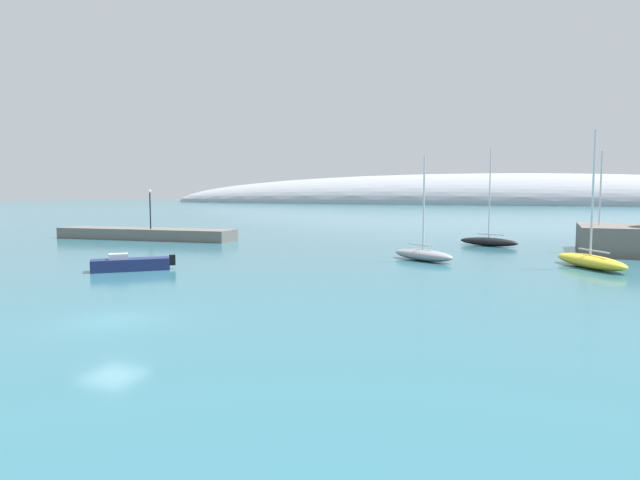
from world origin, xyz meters
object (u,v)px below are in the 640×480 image
object	(u,v)px
sailboat_sand_end_of_line	(598,245)
sailboat_black_near_shore	(488,241)
harbor_lamp_post	(150,205)
sailboat_grey_mid_mooring	(423,254)
sailboat_yellow_outer_mooring	(590,260)
motorboat_navy_foreground	(130,264)

from	to	relation	value
sailboat_sand_end_of_line	sailboat_black_near_shore	bearing A→B (deg)	-101.33
sailboat_black_near_shore	harbor_lamp_post	world-z (taller)	sailboat_black_near_shore
sailboat_grey_mid_mooring	sailboat_sand_end_of_line	size ratio (longest dim) A/B	0.91
sailboat_grey_mid_mooring	sailboat_yellow_outer_mooring	distance (m)	12.60
sailboat_sand_end_of_line	harbor_lamp_post	xyz separation A→B (m)	(-48.41, -6.22, 3.60)
sailboat_grey_mid_mooring	motorboat_navy_foreground	size ratio (longest dim) A/B	1.72
sailboat_grey_mid_mooring	sailboat_yellow_outer_mooring	world-z (taller)	sailboat_yellow_outer_mooring
sailboat_black_near_shore	sailboat_grey_mid_mooring	bearing A→B (deg)	97.02
sailboat_sand_end_of_line	harbor_lamp_post	bearing A→B (deg)	-85.67
sailboat_black_near_shore	sailboat_sand_end_of_line	distance (m)	10.44
sailboat_sand_end_of_line	sailboat_grey_mid_mooring	bearing A→B (deg)	-48.94
sailboat_black_near_shore	harbor_lamp_post	bearing A→B (deg)	32.54
motorboat_navy_foreground	harbor_lamp_post	xyz separation A→B (m)	(-15.79, 21.45, 3.69)
motorboat_navy_foreground	harbor_lamp_post	size ratio (longest dim) A/B	1.08
sailboat_grey_mid_mooring	sailboat_sand_end_of_line	world-z (taller)	sailboat_sand_end_of_line
harbor_lamp_post	sailboat_sand_end_of_line	bearing A→B (deg)	7.32
sailboat_black_near_shore	harbor_lamp_post	distance (m)	39.03
motorboat_navy_foreground	sailboat_yellow_outer_mooring	bearing A→B (deg)	161.90
sailboat_yellow_outer_mooring	sailboat_sand_end_of_line	distance (m)	13.44
sailboat_black_near_shore	motorboat_navy_foreground	xyz separation A→B (m)	(-22.29, -29.18, -0.05)
sailboat_grey_mid_mooring	harbor_lamp_post	world-z (taller)	sailboat_grey_mid_mooring
harbor_lamp_post	sailboat_grey_mid_mooring	bearing A→B (deg)	-12.26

